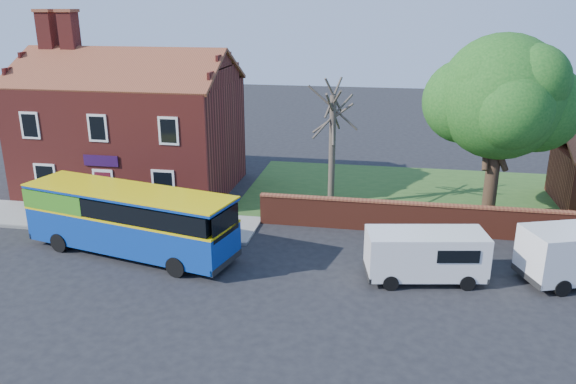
# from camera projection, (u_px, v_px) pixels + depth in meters

# --- Properties ---
(ground) EXTENTS (120.00, 120.00, 0.00)m
(ground) POSITION_uv_depth(u_px,v_px,m) (176.00, 280.00, 23.24)
(ground) COLOR black
(ground) RESTS_ON ground
(pavement) EXTENTS (18.00, 3.50, 0.12)m
(pavement) POSITION_uv_depth(u_px,v_px,m) (91.00, 219.00, 29.78)
(pavement) COLOR gray
(pavement) RESTS_ON ground
(kerb) EXTENTS (18.00, 0.15, 0.14)m
(kerb) POSITION_uv_depth(u_px,v_px,m) (73.00, 231.00, 28.14)
(kerb) COLOR slate
(kerb) RESTS_ON ground
(grass_strip) EXTENTS (26.00, 12.00, 0.04)m
(grass_strip) POSITION_uv_depth(u_px,v_px,m) (465.00, 198.00, 33.17)
(grass_strip) COLOR #426B28
(grass_strip) RESTS_ON ground
(shop_building) EXTENTS (12.30, 8.13, 10.50)m
(shop_building) POSITION_uv_depth(u_px,v_px,m) (132.00, 134.00, 34.09)
(shop_building) COLOR maroon
(shop_building) RESTS_ON ground
(boundary_wall) EXTENTS (22.00, 0.38, 1.60)m
(boundary_wall) POSITION_uv_depth(u_px,v_px,m) (481.00, 222.00, 27.32)
(boundary_wall) COLOR maroon
(boundary_wall) RESTS_ON ground
(bus) EXTENTS (10.33, 4.75, 3.05)m
(bus) POSITION_uv_depth(u_px,v_px,m) (124.00, 217.00, 25.37)
(bus) COLOR #0D3796
(bus) RESTS_ON ground
(van_near) EXTENTS (5.05, 2.73, 2.10)m
(van_near) POSITION_uv_depth(u_px,v_px,m) (426.00, 254.00, 22.93)
(van_near) COLOR silver
(van_near) RESTS_ON ground
(large_tree) EXTENTS (7.89, 6.25, 9.63)m
(large_tree) POSITION_uv_depth(u_px,v_px,m) (502.00, 100.00, 28.09)
(large_tree) COLOR black
(large_tree) RESTS_ON ground
(bare_tree) EXTENTS (2.57, 3.06, 6.85)m
(bare_tree) POSITION_uv_depth(u_px,v_px,m) (332.00, 146.00, 30.75)
(bare_tree) COLOR #4C4238
(bare_tree) RESTS_ON ground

